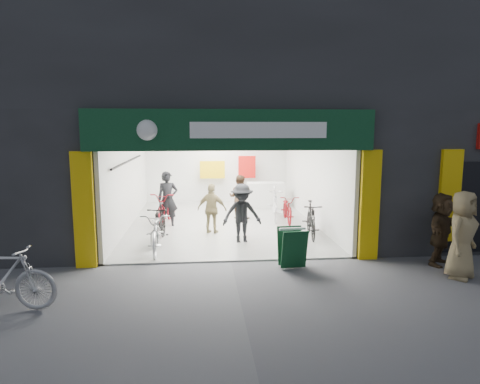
{
  "coord_description": "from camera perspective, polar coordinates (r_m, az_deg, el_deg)",
  "views": [
    {
      "loc": [
        -0.69,
        -9.56,
        3.13
      ],
      "look_at": [
        0.35,
        1.5,
        1.42
      ],
      "focal_mm": 32.0,
      "sensor_mm": 36.0,
      "label": 1
    }
  ],
  "objects": [
    {
      "name": "building",
      "position": [
        14.68,
        0.94,
        13.38
      ],
      "size": [
        17.0,
        10.27,
        8.0
      ],
      "color": "#232326",
      "rests_on": "ground"
    },
    {
      "name": "pedestrian_near",
      "position": [
        9.97,
        27.48,
        -5.09
      ],
      "size": [
        1.06,
        1.01,
        1.83
      ],
      "primitive_type": "imported",
      "rotation": [
        0.0,
        0.0,
        0.65
      ],
      "color": "#8F7A53",
      "rests_on": "ground"
    },
    {
      "name": "bike_left_front",
      "position": [
        10.96,
        -11.06,
        -5.16
      ],
      "size": [
        0.79,
        2.02,
        1.05
      ],
      "primitive_type": "imported",
      "rotation": [
        0.0,
        0.0,
        0.05
      ],
      "color": "silver",
      "rests_on": "ground"
    },
    {
      "name": "customer_d",
      "position": [
        12.45,
        -3.76,
        -2.31
      ],
      "size": [
        0.94,
        0.62,
        1.49
      ],
      "primitive_type": "imported",
      "rotation": [
        0.0,
        0.0,
        2.82
      ],
      "color": "#938255",
      "rests_on": "ground"
    },
    {
      "name": "bike_left_midfront",
      "position": [
        11.76,
        -10.67,
        -4.18
      ],
      "size": [
        0.63,
        1.79,
        1.06
      ],
      "primitive_type": "imported",
      "rotation": [
        0.0,
        0.0,
        -0.08
      ],
      "color": "black",
      "rests_on": "ground"
    },
    {
      "name": "bike_right_front",
      "position": [
        12.26,
        9.46,
        -3.68
      ],
      "size": [
        0.71,
        1.77,
        1.03
      ],
      "primitive_type": "imported",
      "rotation": [
        0.0,
        0.0,
        -0.14
      ],
      "color": "black",
      "rests_on": "ground"
    },
    {
      "name": "ground",
      "position": [
        10.08,
        -1.19,
        -9.34
      ],
      "size": [
        60.0,
        60.0,
        0.0
      ],
      "primitive_type": "plane",
      "color": "#56565B",
      "rests_on": "ground"
    },
    {
      "name": "customer_c",
      "position": [
        11.45,
        0.26,
        -2.94
      ],
      "size": [
        1.09,
        0.68,
        1.62
      ],
      "primitive_type": "imported",
      "rotation": [
        0.0,
        0.0,
        0.08
      ],
      "color": "black",
      "rests_on": "ground"
    },
    {
      "name": "parked_bike",
      "position": [
        8.47,
        -29.24,
        -9.95
      ],
      "size": [
        1.97,
        0.77,
        1.15
      ],
      "primitive_type": "imported",
      "rotation": [
        0.0,
        0.0,
        1.45
      ],
      "color": "#B0B0B5",
      "rests_on": "ground"
    },
    {
      "name": "bike_right_back",
      "position": [
        14.42,
        4.68,
        -1.57
      ],
      "size": [
        0.8,
        1.9,
        1.11
      ],
      "primitive_type": "imported",
      "rotation": [
        0.0,
        0.0,
        -0.15
      ],
      "color": "silver",
      "rests_on": "ground"
    },
    {
      "name": "bike_left_back",
      "position": [
        15.13,
        -9.48,
        -1.32
      ],
      "size": [
        0.64,
        1.76,
        1.03
      ],
      "primitive_type": "imported",
      "rotation": [
        0.0,
        0.0,
        0.09
      ],
      "color": "silver",
      "rests_on": "ground"
    },
    {
      "name": "bike_left_midback",
      "position": [
        13.89,
        -9.85,
        -2.11
      ],
      "size": [
        0.96,
        2.14,
        1.09
      ],
      "primitive_type": "imported",
      "rotation": [
        0.0,
        0.0,
        -0.12
      ],
      "color": "maroon",
      "rests_on": "ground"
    },
    {
      "name": "sandwich_board",
      "position": [
        9.65,
        6.97,
        -7.22
      ],
      "size": [
        0.61,
        0.62,
        0.88
      ],
      "rotation": [
        0.0,
        0.0,
        0.07
      ],
      "color": "#0E3A1D",
      "rests_on": "ground"
    },
    {
      "name": "bike_right_mid",
      "position": [
        14.15,
        6.36,
        -2.19
      ],
      "size": [
        0.73,
        1.78,
        0.92
      ],
      "primitive_type": "imported",
      "rotation": [
        0.0,
        0.0,
        -0.07
      ],
      "color": "maroon",
      "rests_on": "ground"
    },
    {
      "name": "pedestrian_far",
      "position": [
        10.72,
        25.24,
        -4.5
      ],
      "size": [
        1.47,
        1.39,
        1.66
      ],
      "primitive_type": "imported",
      "rotation": [
        0.0,
        0.0,
        0.73
      ],
      "color": "#3A2A1A",
      "rests_on": "ground"
    },
    {
      "name": "customer_a",
      "position": [
        13.48,
        -9.62,
        -1.0
      ],
      "size": [
        0.71,
        0.54,
        1.75
      ],
      "primitive_type": "imported",
      "rotation": [
        0.0,
        0.0,
        0.21
      ],
      "color": "black",
      "rests_on": "ground"
    },
    {
      "name": "customer_b",
      "position": [
        14.47,
        -0.09,
        -0.69
      ],
      "size": [
        0.89,
        0.8,
        1.51
      ],
      "primitive_type": "imported",
      "rotation": [
        0.0,
        0.0,
        2.76
      ],
      "color": "#39271A",
      "rests_on": "ground"
    }
  ]
}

